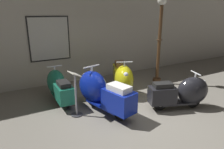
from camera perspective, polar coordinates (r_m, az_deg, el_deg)
The scene contains 8 objects.
ground_plane at distance 4.97m, azimuth 8.78°, elevation -12.17°, with size 60.00×60.00×0.00m, color slate.
showroom_back_wall at distance 7.44m, azimuth -7.76°, elevation 13.32°, with size 18.00×0.24×3.86m.
scooter_0 at distance 5.89m, azimuth -14.98°, elevation -3.08°, with size 0.50×1.56×0.95m.
scooter_1 at distance 5.12m, azimuth -3.36°, elevation -4.75°, with size 0.94×1.89×1.11m.
scooter_2 at distance 6.26m, azimuth 3.02°, elevation -0.80°, with size 1.15×1.79×1.06m.
scooter_3 at distance 5.53m, azimuth 19.60°, elevation -4.81°, with size 1.64×0.94×0.96m.
lamppost at distance 7.01m, azimuth 13.38°, elevation 10.52°, with size 0.30×0.30×2.93m.
info_stanchion at distance 4.92m, azimuth -10.22°, elevation -6.44°, with size 0.28×0.34×1.12m.
Camera 1 is at (-2.72, -3.38, 2.43)m, focal length 32.24 mm.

